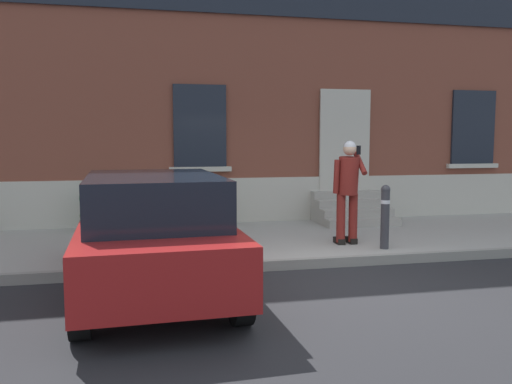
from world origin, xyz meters
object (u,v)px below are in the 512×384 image
object	(u,v)px
planter_cream	(220,204)
bollard_near_person	(385,214)
planter_olive	(92,208)
hatchback_car_red	(153,231)
person_on_phone	(348,186)

from	to	relation	value
planter_cream	bollard_near_person	bearing A→B (deg)	-49.87
bollard_near_person	planter_olive	world-z (taller)	bollard_near_person
hatchback_car_red	person_on_phone	bearing A→B (deg)	27.14
bollard_near_person	planter_cream	world-z (taller)	bollard_near_person
planter_cream	planter_olive	bearing A→B (deg)	179.57
bollard_near_person	hatchback_car_red	bearing A→B (deg)	-162.04
hatchback_car_red	planter_olive	distance (m)	4.09
hatchback_car_red	planter_olive	xyz separation A→B (m)	(-1.07, 3.94, -0.18)
hatchback_car_red	planter_cream	world-z (taller)	hatchback_car_red
planter_olive	planter_cream	size ratio (longest dim) A/B	1.00
bollard_near_person	person_on_phone	xyz separation A→B (m)	(-0.46, 0.47, 0.44)
hatchback_car_red	person_on_phone	size ratio (longest dim) A/B	2.36
hatchback_car_red	person_on_phone	xyz separation A→B (m)	(3.26, 1.67, 0.36)
bollard_near_person	planter_olive	bearing A→B (deg)	150.27
planter_olive	hatchback_car_red	bearing A→B (deg)	-74.78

